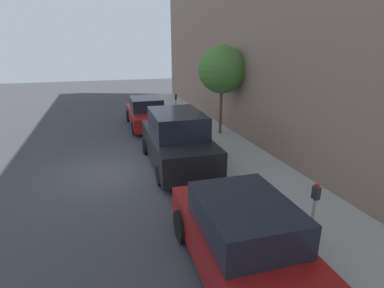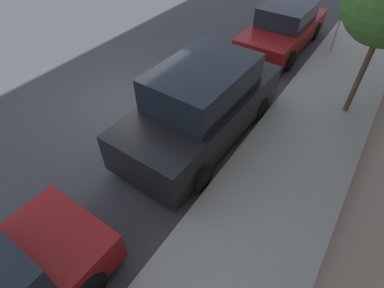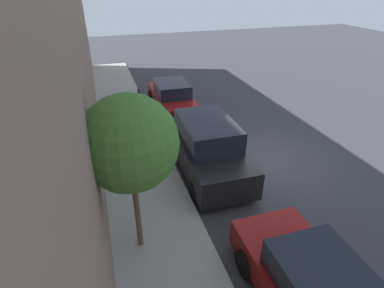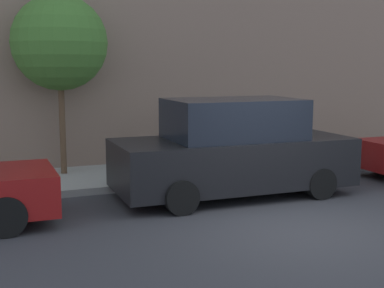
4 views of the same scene
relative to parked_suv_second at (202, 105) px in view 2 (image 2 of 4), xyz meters
The scene contains 5 objects.
ground_plane 2.57m from the parked_suv_second, behind, with size 60.00×60.00×0.00m, color #38383D.
sidewalk 2.52m from the parked_suv_second, ahead, with size 2.54×32.00×0.15m.
parked_suv_second is the anchor object (origin of this frame).
parked_sedan_third 5.89m from the parked_suv_second, 91.90° to the left, with size 1.92×4.53×1.54m.
parking_meter_far 6.52m from the parked_suv_second, 76.23° to the left, with size 0.11×0.15×1.48m.
Camera 2 is at (5.44, -4.98, 5.27)m, focal length 28.00 mm.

